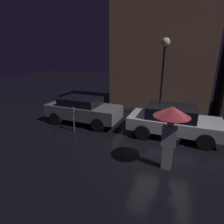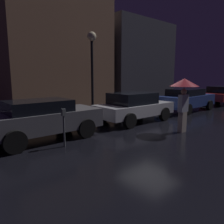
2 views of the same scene
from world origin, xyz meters
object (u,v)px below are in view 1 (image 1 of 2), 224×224
Objects in this scene: pedestrian_with_umbrella at (171,120)px; parking_meter at (73,117)px; parked_car_silver at (173,120)px; parked_car_grey at (83,109)px; street_lamp_near at (164,60)px.

pedestrian_with_umbrella is 1.75× the size of parking_meter.
parking_meter is at bearing -163.88° from parked_car_silver.
parked_car_grey is 5.25m from street_lamp_near.
pedestrian_with_umbrella is 5.37m from street_lamp_near.
parked_car_silver is (4.76, -0.02, -0.01)m from parked_car_grey.
parking_meter is at bearing -16.39° from pedestrian_with_umbrella.
pedestrian_with_umbrella reaches higher than parked_car_silver.
parked_car_grey is at bearing -178.86° from parked_car_silver.
pedestrian_with_umbrella is at bearing -18.40° from parking_meter.
pedestrian_with_umbrella is (4.72, -2.74, 0.95)m from parked_car_grey.
parked_car_grey is at bearing 97.76° from parking_meter.
pedestrian_with_umbrella reaches higher than parking_meter.
parked_car_silver is at bearing 14.80° from parking_meter.
pedestrian_with_umbrella is at bearing -81.13° from street_lamp_near.
parked_car_grey is 0.91× the size of street_lamp_near.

